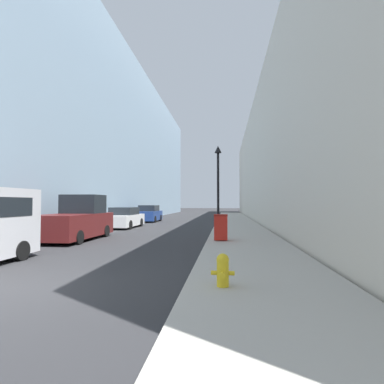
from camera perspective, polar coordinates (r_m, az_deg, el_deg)
name	(u,v)px	position (r m, az deg, el deg)	size (l,w,h in m)	color
sidewalk_right	(238,226)	(23.87, 8.69, -6.38)	(3.59, 60.00, 0.15)	#ADA89E
building_left_glass	(88,143)	(35.96, -19.28, 8.88)	(12.00, 60.00, 17.27)	#849EB2
building_right_stone	(312,162)	(33.25, 21.86, 5.39)	(12.00, 60.00, 12.21)	beige
fire_hydrant	(223,269)	(6.43, 5.87, -14.41)	(0.49, 0.38, 0.68)	yellow
trash_bin	(221,227)	(13.91, 5.51, -6.66)	(0.62, 0.58, 1.20)	red
lamppost	(218,179)	(17.86, 4.99, 2.51)	(0.42, 0.42, 5.13)	black
pickup_truck	(77,221)	(16.44, -21.11, -5.18)	(2.19, 4.93, 2.30)	#561919
parked_sedan_near	(124,218)	(23.22, -12.74, -4.88)	(1.94, 4.57, 1.54)	silver
parked_sedan_far	(149,214)	(30.05, -8.19, -4.18)	(1.94, 4.07, 1.64)	navy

